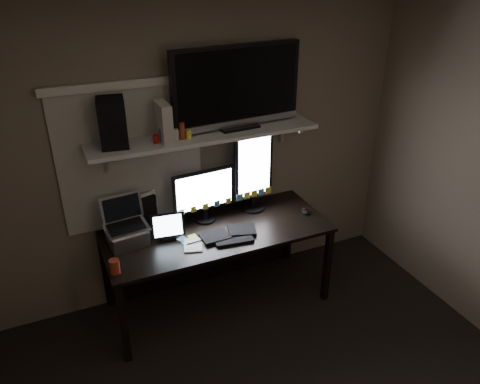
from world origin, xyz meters
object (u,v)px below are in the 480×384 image
laptop (126,223)px  tv (237,87)px  keyboard (229,234)px  game_console (164,122)px  monitor_landscape (204,196)px  cup (115,266)px  tablet (167,227)px  monitor_portrait (253,172)px  mouse (305,212)px  desk (212,241)px  speaker (112,123)px

laptop → tv: tv is taller
keyboard → game_console: size_ratio=1.59×
tv → game_console: (-0.60, -0.06, -0.17)m
monitor_landscape → cup: size_ratio=5.05×
tablet → monitor_portrait: bearing=19.5°
mouse → tablet: tablet is taller
keyboard → game_console: game_console is taller
tv → cup: bearing=-161.2°
keyboard → game_console: 1.00m
desk → monitor_portrait: size_ratio=2.58×
cup → tv: (1.13, 0.47, 1.02)m
desk → mouse: mouse is taller
mouse → game_console: bearing=178.3°
tablet → speaker: (-0.28, 0.20, 0.81)m
monitor_landscape → monitor_portrait: size_ratio=0.75×
mouse → tv: tv is taller
monitor_landscape → laptop: size_ratio=1.47×
desk → laptop: (-0.69, -0.03, 0.36)m
speaker → game_console: bearing=-0.1°
monitor_landscape → mouse: 0.88m
desk → keyboard: keyboard is taller
tablet → speaker: bearing=152.0°
desk → game_console: size_ratio=6.29×
monitor_landscape → keyboard: (0.09, -0.29, -0.22)m
monitor_portrait → mouse: size_ratio=7.12×
monitor_portrait → tv: size_ratio=0.66×
tablet → laptop: size_ratio=0.72×
mouse → tablet: bearing=-173.9°
monitor_landscape → monitor_portrait: bearing=-2.1°
keyboard → game_console: bearing=150.7°
desk → mouse: 0.83m
keyboard → speaker: (-0.73, 0.34, 0.91)m
keyboard → tablet: (-0.45, 0.14, 0.10)m
keyboard → tablet: tablet is taller
monitor_landscape → keyboard: bearing=-76.8°
monitor_portrait → tablet: size_ratio=2.69×
tv → mouse: bearing=-33.9°
desk → game_console: 1.12m
desk → cup: (-0.85, -0.36, 0.23)m
monitor_portrait → keyboard: bearing=-143.6°
desk → cup: size_ratio=17.31×
monitor_landscape → desk: bearing=-62.5°
desk → tv: bearing=22.0°
tablet → game_console: size_ratio=0.90×
tv → tablet: bearing=-166.9°
desk → tablet: size_ratio=6.95×
game_console → keyboard: bearing=-36.7°
monitor_portrait → keyboard: (-0.36, -0.31, -0.33)m
mouse → monitor_portrait: bearing=156.1°
monitor_landscape → speaker: bearing=171.7°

